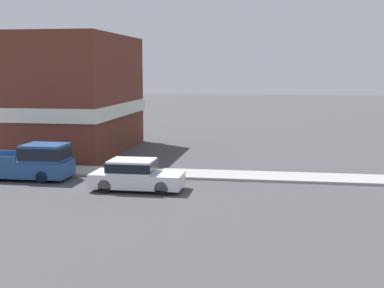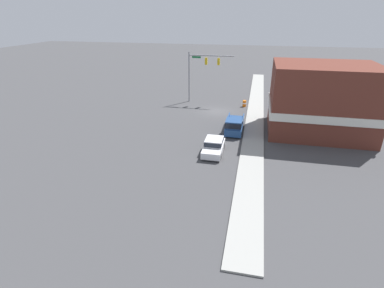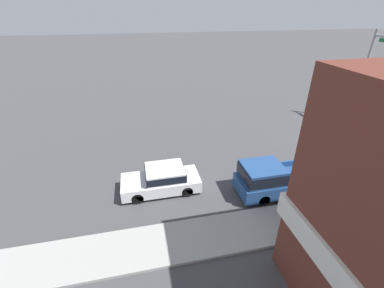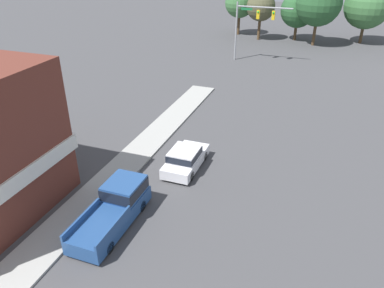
% 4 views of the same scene
% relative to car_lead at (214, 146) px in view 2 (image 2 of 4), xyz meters
% --- Properties ---
extents(ground_plane, '(200.00, 200.00, 0.00)m').
position_rel_car_lead_xyz_m(ground_plane, '(1.71, -14.31, -0.78)').
color(ground_plane, '#424244').
extents(sidewalk_curb, '(2.40, 60.00, 0.14)m').
position_rel_car_lead_xyz_m(sidewalk_curb, '(-3.99, -14.31, -0.71)').
color(sidewalk_curb, '#9E9E99').
rests_on(sidewalk_curb, ground).
extents(near_signal_assembly, '(7.17, 0.49, 7.96)m').
position_rel_car_lead_xyz_m(near_signal_assembly, '(4.88, -18.84, 4.95)').
color(near_signal_assembly, gray).
rests_on(near_signal_assembly, ground).
extents(car_lead, '(1.94, 4.46, 1.51)m').
position_rel_car_lead_xyz_m(car_lead, '(0.00, 0.00, 0.00)').
color(car_lead, black).
rests_on(car_lead, ground).
extents(pickup_truck_parked, '(2.00, 5.72, 1.93)m').
position_rel_car_lead_xyz_m(pickup_truck_parked, '(-1.59, -6.37, 0.16)').
color(pickup_truck_parked, black).
rests_on(pickup_truck_parked, ground).
extents(construction_barrel, '(0.56, 0.56, 0.98)m').
position_rel_car_lead_xyz_m(construction_barrel, '(-2.19, -17.67, -0.29)').
color(construction_barrel, orange).
rests_on(construction_barrel, ground).
extents(corner_brick_building, '(11.97, 9.39, 8.24)m').
position_rel_car_lead_xyz_m(corner_brick_building, '(-11.52, -8.57, 3.23)').
color(corner_brick_building, brown).
rests_on(corner_brick_building, ground).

